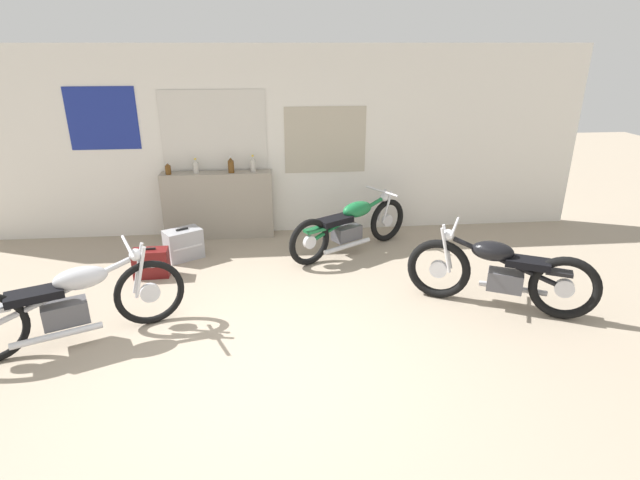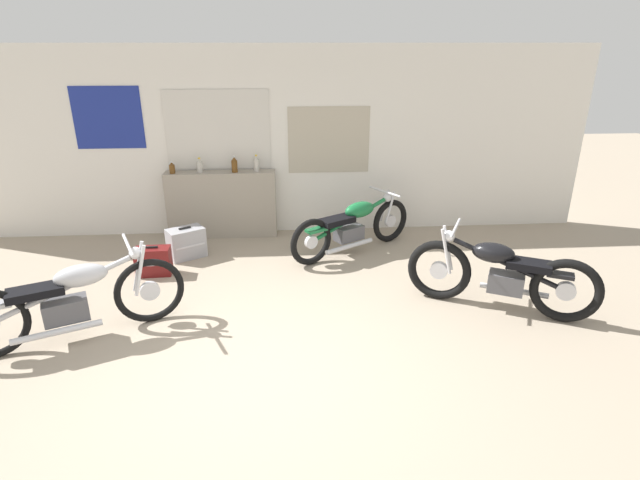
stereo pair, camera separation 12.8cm
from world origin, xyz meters
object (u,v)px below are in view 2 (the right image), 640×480
Objects in this scene: bottle_center at (234,165)px; motorcycle_green at (353,226)px; bottle_left_center at (200,166)px; hard_case_silver at (186,243)px; bottle_leftmost at (172,168)px; hard_case_darkred at (153,261)px; bottle_right_center at (256,164)px; motorcycle_silver at (72,299)px; motorcycle_black at (501,275)px.

motorcycle_green is at bearing -25.02° from bottle_center.
bottle_left_center is 0.39× the size of hard_case_silver.
bottle_leftmost is 0.91m from bottle_center.
bottle_leftmost reaches higher than hard_case_darkred.
motorcycle_green is 4.07× the size of hard_case_darkred.
hard_case_darkred is at bearing -133.73° from bottle_right_center.
motorcycle_silver is (-3.08, -2.02, 0.04)m from motorcycle_green.
bottle_left_center reaches higher than motorcycle_green.
bottle_center is (0.91, 0.01, 0.03)m from bottle_leftmost.
bottle_left_center is 4.47m from motorcycle_black.
bottle_left_center is at bearing 71.12° from hard_case_darkred.
bottle_center is at bearing 50.10° from hard_case_silver.
motorcycle_silver is (-0.88, -2.84, -0.66)m from bottle_left_center.
bottle_leftmost is at bearing 147.70° from motorcycle_black.
bottle_right_center reaches higher than bottle_center.
hard_case_darkred is at bearing -108.88° from bottle_left_center.
bottle_left_center is at bearing 144.47° from motorcycle_black.
bottle_right_center is at bearing 46.27° from hard_case_darkred.
motorcycle_green is 3.68m from motorcycle_silver.
bottle_left_center reaches higher than bottle_leftmost.
bottle_right_center is 0.13× the size of motorcycle_black.
bottle_center is 0.99× the size of bottle_right_center.
bottle_right_center is 2.10m from hard_case_darkred.
bottle_left_center is at bearing 72.73° from motorcycle_silver.
bottle_center is at bearing 154.98° from motorcycle_green.
bottle_right_center is at bearing -0.07° from bottle_left_center.
bottle_right_center is (0.32, 0.03, 0.00)m from bottle_center.
hard_case_darkred is (-4.06, 1.20, -0.25)m from motorcycle_black.
motorcycle_green reaches higher than hard_case_darkred.
hard_case_darkred is (-0.33, -0.54, -0.03)m from hard_case_silver.
bottle_right_center is 0.12× the size of motorcycle_silver.
motorcycle_silver is 2.16m from hard_case_silver.
bottle_center is at bearing -173.84° from bottle_right_center.
motorcycle_black is (3.08, -2.53, -0.69)m from bottle_center.
bottle_right_center is 0.56× the size of hard_case_darkred.
motorcycle_black is at bearing -42.93° from bottle_right_center.
hard_case_darkred is (-1.30, -1.36, -0.94)m from bottle_right_center.
hard_case_silver is (-0.14, -0.82, -0.90)m from bottle_left_center.
bottle_center is 1.37m from hard_case_silver.
motorcycle_black is at bearing -25.08° from hard_case_silver.
bottle_right_center reaches higher than motorcycle_black.
bottle_center is 1.90m from hard_case_darkred.
motorcycle_black is at bearing 3.48° from motorcycle_silver.
hard_case_darkred is at bearing 74.24° from motorcycle_silver.
hard_case_darkred is (-0.47, -1.36, -0.92)m from bottle_left_center.
motorcycle_green is at bearing -20.48° from bottle_left_center.
motorcycle_silver is 4.48m from motorcycle_black.
hard_case_silver is (0.25, -0.77, -0.88)m from bottle_leftmost.
bottle_leftmost is at bearing 86.89° from hard_case_darkred.
bottle_right_center is at bearing 6.16° from bottle_center.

